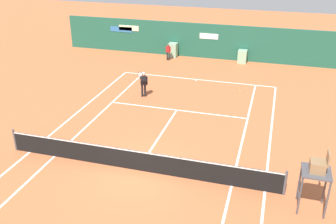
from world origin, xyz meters
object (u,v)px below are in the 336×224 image
at_px(ball_kid_right_post, 168,51).
at_px(tennis_ball_near_service_line, 240,91).
at_px(player_on_baseline, 143,82).
at_px(umpire_chair, 317,171).

bearing_deg(ball_kid_right_post, tennis_ball_near_service_line, 150.02).
relative_size(player_on_baseline, ball_kid_right_post, 1.38).
xyz_separation_m(ball_kid_right_post, tennis_ball_near_service_line, (6.30, -5.20, -0.72)).
xyz_separation_m(player_on_baseline, tennis_ball_near_service_line, (5.62, 2.52, -0.91)).
xyz_separation_m(umpire_chair, tennis_ball_near_service_line, (-3.81, 10.86, -1.60)).
height_order(umpire_chair, ball_kid_right_post, umpire_chair).
distance_m(umpire_chair, tennis_ball_near_service_line, 11.62).
bearing_deg(tennis_ball_near_service_line, ball_kid_right_post, 140.49).
distance_m(ball_kid_right_post, tennis_ball_near_service_line, 8.20).
distance_m(umpire_chair, ball_kid_right_post, 18.99).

